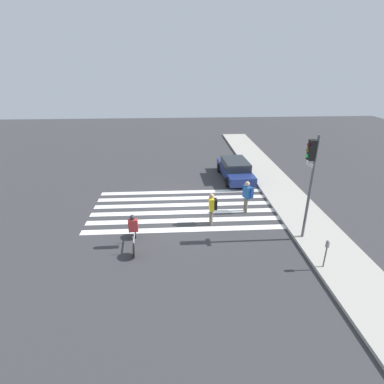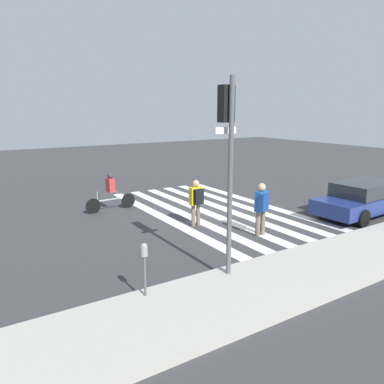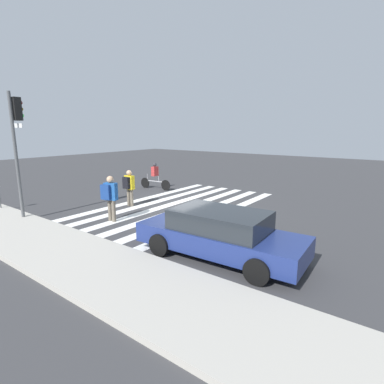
% 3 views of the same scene
% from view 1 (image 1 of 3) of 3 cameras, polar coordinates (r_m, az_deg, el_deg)
% --- Properties ---
extents(ground_plane, '(60.00, 60.00, 0.00)m').
position_cam_1_polar(ground_plane, '(16.75, -1.70, -3.16)').
color(ground_plane, '#38383A').
extents(sidewalk_curb, '(36.00, 2.50, 0.14)m').
position_cam_1_polar(sidewalk_curb, '(17.98, 18.63, -2.27)').
color(sidewalk_curb, '#ADA89E').
rests_on(sidewalk_curb, ground_plane).
extents(crosswalk_stripes, '(5.07, 10.00, 0.01)m').
position_cam_1_polar(crosswalk_stripes, '(16.75, -1.70, -3.15)').
color(crosswalk_stripes, white).
rests_on(crosswalk_stripes, ground_plane).
extents(traffic_light, '(0.60, 0.50, 4.85)m').
position_cam_1_polar(traffic_light, '(13.46, 21.66, 3.99)').
color(traffic_light, '#515456').
rests_on(traffic_light, ground_plane).
extents(parking_meter, '(0.15, 0.15, 1.35)m').
position_cam_1_polar(parking_meter, '(12.68, 24.30, -9.70)').
color(parking_meter, '#515456').
rests_on(parking_meter, ground_plane).
extents(pedestrian_adult_yellow_jacket, '(0.47, 0.40, 1.67)m').
position_cam_1_polar(pedestrian_adult_yellow_jacket, '(14.80, 3.86, -2.75)').
color(pedestrian_adult_yellow_jacket, '#6B6051').
rests_on(pedestrian_adult_yellow_jacket, ground_plane).
extents(pedestrian_adult_blue_shirt, '(0.53, 0.50, 1.77)m').
position_cam_1_polar(pedestrian_adult_blue_shirt, '(16.22, 10.48, -0.44)').
color(pedestrian_adult_blue_shirt, '#6B6051').
rests_on(pedestrian_adult_blue_shirt, ground_plane).
extents(cyclist_mid_street, '(2.18, 0.42, 1.58)m').
position_cam_1_polar(cyclist_mid_street, '(13.27, -11.08, -7.05)').
color(cyclist_mid_street, black).
rests_on(cyclist_mid_street, ground_plane).
extents(car_parked_far_curb, '(4.72, 2.05, 1.34)m').
position_cam_1_polar(car_parked_far_curb, '(21.05, 8.22, 4.34)').
color(car_parked_far_curb, navy).
rests_on(car_parked_far_curb, ground_plane).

